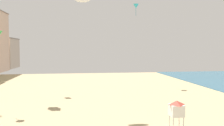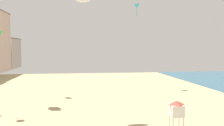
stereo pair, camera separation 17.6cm
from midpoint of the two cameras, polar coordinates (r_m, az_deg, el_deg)
boardwalk_hotel_distant at (r=96.13m, az=-25.14°, el=2.13°), size 10.98×13.31×10.94m
lifeguard_stand at (r=21.73m, az=14.83°, el=-10.46°), size 1.10×1.10×2.55m
kite_cyan_delta at (r=49.66m, az=5.60°, el=13.28°), size 1.04×1.04×2.36m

